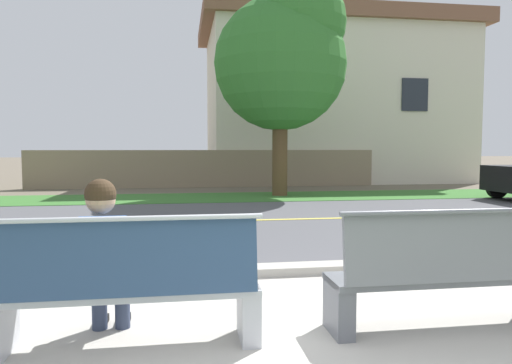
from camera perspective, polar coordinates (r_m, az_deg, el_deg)
The scene contains 12 objects.
ground_plane at distance 11.11m, azimuth -4.34°, elevation -3.54°, with size 140.00×140.00×0.00m, color #665B4C.
sidewalk_pavement at distance 3.77m, azimuth 5.09°, elevation -18.76°, with size 44.00×3.60×0.01m, color #B7B2A8.
curb_edge at distance 5.57m, azimuth 0.21°, elevation -10.62°, with size 44.00×0.30×0.11m, color #ADA89E.
street_asphalt at distance 9.62m, azimuth -3.65°, elevation -4.69°, with size 52.00×8.00×0.01m, color #515156.
road_centre_line at distance 9.62m, azimuth -3.65°, elevation -4.66°, with size 48.00×0.14×0.01m, color #E0CC4C.
far_verge_grass at distance 14.18m, azimuth -5.31°, elevation -1.86°, with size 48.00×2.80×0.02m, color #38702D.
bench_left at distance 3.61m, azimuth -15.19°, elevation -12.32°, with size 1.91×0.48×1.01m.
bench_right at distance 4.15m, azimuth 22.13°, elevation -10.32°, with size 1.91×0.48×1.01m.
seated_person_blue at distance 3.75m, azimuth -17.76°, elevation -8.36°, with size 0.52×0.68×1.25m.
shade_tree_left at distance 14.89m, azimuth 3.48°, elevation 15.05°, with size 4.02×4.02×6.63m.
garden_wall at distance 18.05m, azimuth -6.00°, elevation 1.61°, with size 13.00×0.36×1.40m, color gray.
house_across_street at distance 22.36m, azimuth 8.94°, elevation 9.55°, with size 11.82×6.91×7.15m.
Camera 1 is at (-0.84, -2.98, 1.47)m, focal length 33.36 mm.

